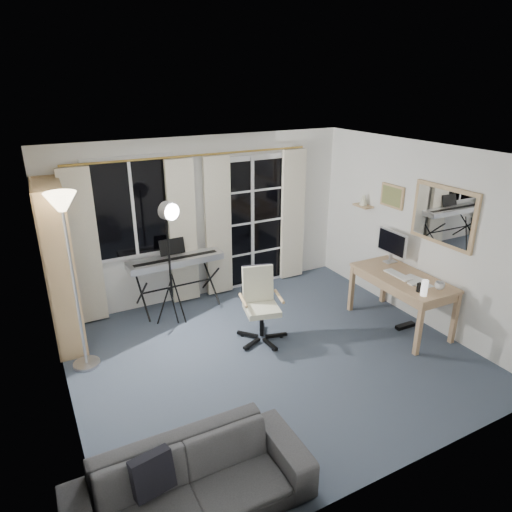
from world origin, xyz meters
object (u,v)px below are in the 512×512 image
Objects in this scene: bookshelf at (57,272)px; mug at (440,285)px; studio_light at (169,226)px; sofa at (191,476)px; monitor at (392,244)px; keyboard_piano at (176,262)px; torchiere_lamp at (65,230)px; desk at (402,282)px; office_chair at (259,297)px.

bookshelf reaches higher than mug.
studio_light is 0.95× the size of sofa.
keyboard_piano is at bearing 153.43° from monitor.
torchiere_lamp is 1.50× the size of desk.
torchiere_lamp reaches higher than sofa.
desk is (4.01, -1.65, -0.33)m from bookshelf.
mug is at bearing -94.75° from monitor.
monitor is (4.20, -1.20, 0.03)m from bookshelf.
sofa is at bearing -128.11° from studio_light.
keyboard_piano is 0.81m from studio_light.
torchiere_lamp is at bearing 159.23° from mug.
mug is at bearing -25.29° from bookshelf.
torchiere_lamp reaches higher than bookshelf.
mug is at bearing -17.23° from office_chair.
keyboard_piano is at bearing 144.29° from desk.
monitor is (4.08, -0.56, -0.66)m from torchiere_lamp.
keyboard_piano reaches higher than desk.
desk is (3.88, -1.01, -1.02)m from torchiere_lamp.
keyboard_piano is at bearing 73.72° from sofa.
torchiere_lamp is at bearing 176.78° from studio_light.
bookshelf is at bearing 100.80° from sofa.
studio_light is 3.41m from mug.
studio_light is 1.45m from office_chair.
desk is 0.53m from mug.
sofa is (0.54, -3.05, -0.61)m from bookshelf.
sofa is at bearing -115.87° from office_chair.
office_chair is 1.81× the size of monitor.
sofa is (-3.47, -1.40, -0.28)m from desk.
monitor is (2.84, -0.98, -0.40)m from studio_light.
keyboard_piano is at bearing 30.61° from torchiere_lamp.
bookshelf reaches higher than office_chair.
desk is 3.75m from sofa.
bookshelf is 2.16× the size of office_chair.
bookshelf reaches higher than sofa.
mug is (2.57, -2.35, 0.05)m from keyboard_piano.
torchiere_lamp is 17.28× the size of mug.
keyboard_piano is at bearing 133.14° from office_chair.
mug is (1.89, -1.13, 0.23)m from office_chair.
desk is at bearing -20.04° from bookshelf.
bookshelf is 3.90× the size of monitor.
torchiere_lamp is 4.35m from mug.
bookshelf is at bearing 169.06° from office_chair.
mug is 0.06× the size of sofa.
sofa is at bearing -80.28° from torchiere_lamp.
torchiere_lamp is 2.40m from office_chair.
torchiere_lamp is at bearing 100.56° from sofa.
office_chair is at bearing 51.21° from sofa.
mug is (0.10, -0.50, 0.15)m from desk.
torchiere_lamp reaches higher than desk.
office_chair is at bearing -22.30° from bookshelf.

